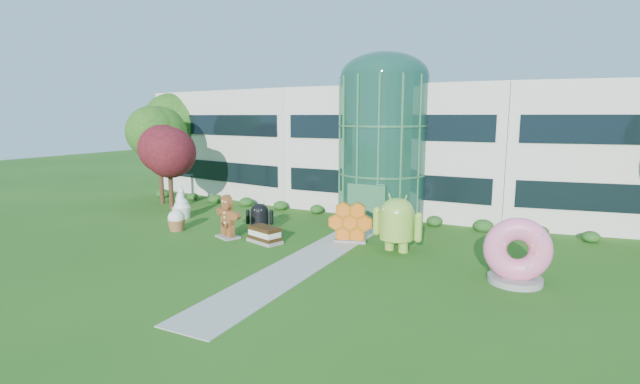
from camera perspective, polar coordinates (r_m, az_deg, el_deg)
The scene contains 14 objects.
ground at distance 22.71m, azimuth -2.63°, elevation -9.05°, with size 140.00×140.00×0.00m, color #215114.
building at distance 38.34m, azimuth 10.68°, elevation 5.43°, with size 46.00×15.00×9.30m, color beige, non-canonical shape.
atrium at distance 32.62m, azimuth 7.74°, elevation 5.28°, with size 6.00×6.00×9.80m, color #194738.
walkway at distance 24.39m, azimuth -0.30°, elevation -7.69°, with size 2.40×20.00×0.04m, color #9E9E93.
tree_red at distance 37.27m, azimuth -17.98°, elevation 2.48°, with size 4.00×4.00×6.00m, color #3F0C14, non-canonical shape.
trees_backdrop at distance 33.62m, azimuth 8.27°, elevation 4.19°, with size 52.00×8.00×8.40m, color #1F4D13, non-canonical shape.
android_green at distance 25.00m, azimuth 9.46°, elevation -3.42°, with size 3.00×2.00×3.39m, color #81B239, non-canonical shape.
android_black at distance 29.36m, azimuth -7.45°, elevation -2.80°, with size 1.80×1.21×2.05m, color black, non-canonical shape.
donut at distance 21.77m, azimuth 23.08°, elevation -6.57°, with size 2.84×1.36×2.95m, color #DB538C, non-canonical shape.
gingerbread at distance 27.96m, azimuth -11.34°, elevation -2.93°, with size 2.84×1.09×2.62m, color brown, non-canonical shape.
ice_cream_sandwich at distance 26.74m, azimuth -6.85°, elevation -5.22°, with size 2.10×1.05×0.94m, color black, non-canonical shape.
honeycomb at distance 26.61m, azimuth 3.77°, elevation -3.95°, with size 2.68×0.96×2.10m, color orange, non-canonical shape.
froyo at distance 34.08m, azimuth -16.73°, elevation -1.14°, with size 1.40×1.40×2.39m, color white, non-canonical shape.
cupcake at distance 30.59m, azimuth -17.26°, elevation -3.33°, with size 1.12×1.12×1.35m, color white, non-canonical shape.
Camera 1 is at (10.61, -18.76, 7.17)m, focal length 26.00 mm.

